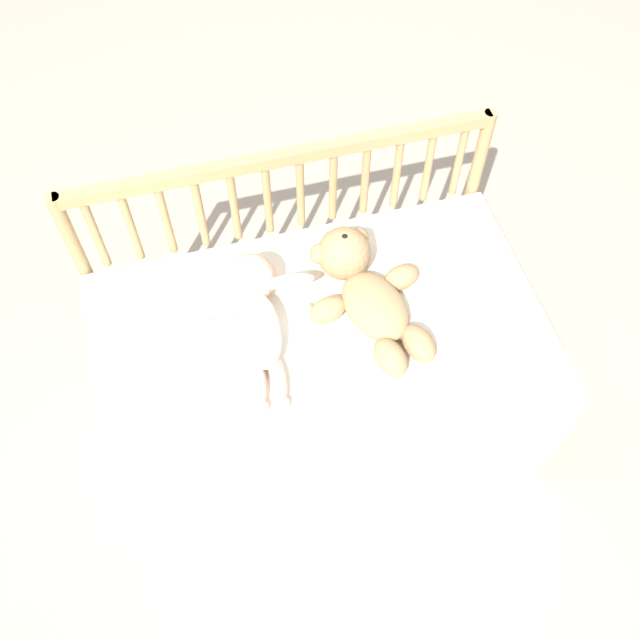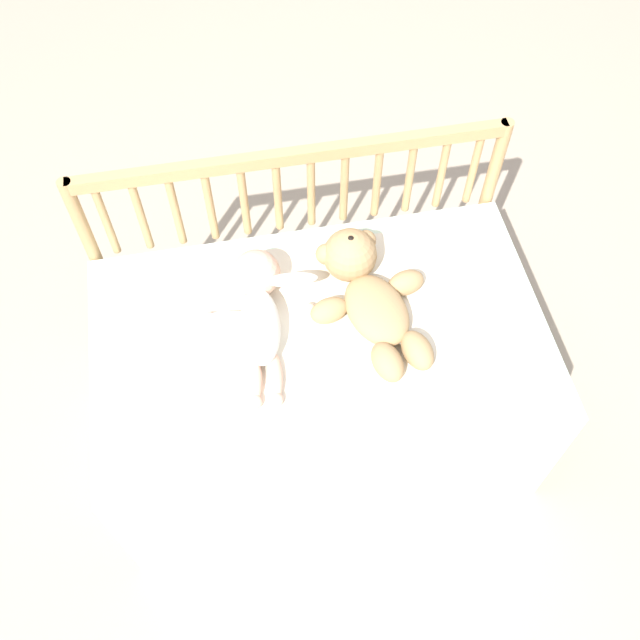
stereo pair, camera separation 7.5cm
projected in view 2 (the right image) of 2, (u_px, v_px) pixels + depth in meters
ground_plane at (320, 420)px, 2.26m from camera, size 12.00×12.00×0.00m
crib_mattress at (320, 382)px, 2.04m from camera, size 1.17×0.70×0.51m
crib_rail at (295, 211)px, 1.97m from camera, size 1.17×0.04×0.80m
blanket at (319, 327)px, 1.83m from camera, size 0.84×0.55×0.01m
teddy_bear at (367, 290)px, 1.83m from camera, size 0.33×0.45×0.15m
baby at (259, 308)px, 1.81m from camera, size 0.32×0.43×0.13m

